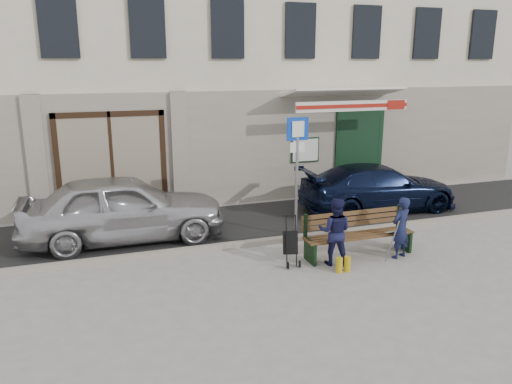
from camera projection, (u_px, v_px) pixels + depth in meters
name	position (u px, v px, depth m)	size (l,w,h in m)	color
ground	(298.00, 268.00, 9.89)	(80.00, 80.00, 0.00)	#9E9991
asphalt_lane	(250.00, 222.00, 12.73)	(60.00, 3.20, 0.01)	#282828
curb	(272.00, 241.00, 11.25)	(60.00, 0.18, 0.12)	#9E9384
building	(199.00, 30.00, 16.38)	(20.00, 8.27, 10.00)	beige
car_silver	(123.00, 208.00, 11.27)	(1.82, 4.52, 1.54)	#BCBCC1
car_navy	(378.00, 188.00, 13.64)	(1.78, 4.38, 1.27)	black
parking_sign	(297.00, 158.00, 11.26)	(0.52, 0.08, 2.78)	gray
bench	(357.00, 235.00, 10.44)	(2.40, 1.17, 0.98)	brown
man	(401.00, 228.00, 10.29)	(0.48, 0.31, 1.31)	#151B3C
woman	(335.00, 231.00, 9.95)	(0.67, 0.52, 1.38)	#15173B
stroller	(290.00, 244.00, 9.97)	(0.35, 0.45, 1.00)	black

